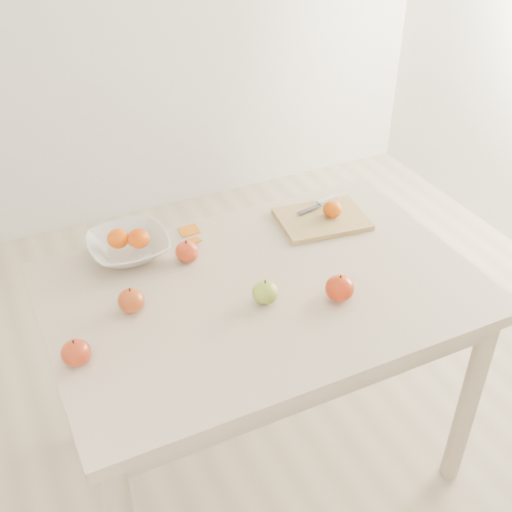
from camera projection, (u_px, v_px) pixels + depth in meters
name	position (u px, v px, depth m)	size (l,w,h in m)	color
ground	(262.00, 454.00, 2.24)	(3.50, 3.50, 0.00)	#C6B293
table	(263.00, 312.00, 1.86)	(1.20, 0.80, 0.75)	beige
cutting_board	(322.00, 219.00, 2.07)	(0.28, 0.20, 0.02)	tan
board_tangerine	(332.00, 209.00, 2.05)	(0.06, 0.06, 0.05)	#D55207
fruit_bowl	(129.00, 247.00, 1.91)	(0.24, 0.24, 0.06)	silver
bowl_tangerine_near	(118.00, 239.00, 1.89)	(0.07, 0.07, 0.06)	#DE3E07
bowl_tangerine_far	(139.00, 238.00, 1.89)	(0.07, 0.07, 0.06)	#D73F07
orange_peel_a	(189.00, 232.00, 2.02)	(0.06, 0.04, 0.00)	#CD690E
orange_peel_b	(193.00, 242.00, 1.98)	(0.04, 0.04, 0.00)	#D3670E
paring_knife	(324.00, 202.00, 2.13)	(0.17, 0.06, 0.01)	silver
apple_green	(265.00, 292.00, 1.73)	(0.07, 0.07, 0.06)	olive
apple_red_a	(187.00, 251.00, 1.88)	(0.07, 0.07, 0.06)	maroon
apple_red_b	(131.00, 300.00, 1.70)	(0.07, 0.07, 0.06)	#931A07
apple_red_d	(76.00, 353.00, 1.54)	(0.07, 0.07, 0.07)	#900509
apple_red_e	(340.00, 288.00, 1.74)	(0.08, 0.08, 0.07)	#9D0502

